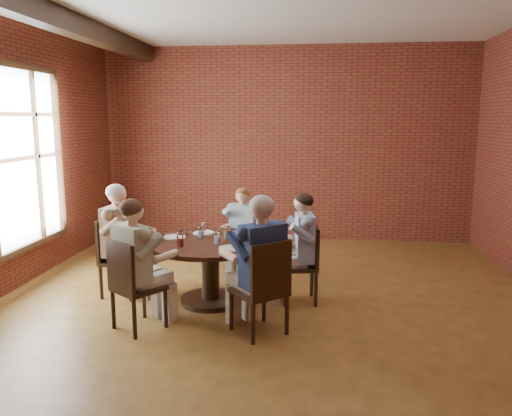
# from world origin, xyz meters

# --- Properties ---
(floor) EXTENTS (7.00, 7.00, 0.00)m
(floor) POSITION_xyz_m (0.00, 0.00, 0.00)
(floor) COLOR #A07131
(floor) RESTS_ON ground
(wall_back) EXTENTS (7.00, 0.00, 7.00)m
(wall_back) POSITION_xyz_m (0.00, 3.50, 1.70)
(wall_back) COLOR brown
(wall_back) RESTS_ON ground
(wall_front) EXTENTS (7.00, 0.00, 7.00)m
(wall_front) POSITION_xyz_m (0.00, -3.50, 1.70)
(wall_front) COLOR brown
(wall_front) RESTS_ON ground
(ceiling_beam) EXTENTS (0.22, 6.90, 0.26)m
(ceiling_beam) POSITION_xyz_m (-2.45, 0.00, 3.27)
(ceiling_beam) COLOR black
(ceiling_beam) RESTS_ON ceiling
(window) EXTENTS (0.10, 2.16, 2.36)m
(window) POSITION_xyz_m (-3.18, 0.40, 1.65)
(window) COLOR white
(window) RESTS_ON wall_left
(dining_table) EXTENTS (1.44, 1.44, 0.75)m
(dining_table) POSITION_xyz_m (-0.67, 0.15, 0.53)
(dining_table) COLOR black
(dining_table) RESTS_ON floor
(chair_a) EXTENTS (0.46, 0.46, 0.92)m
(chair_a) POSITION_xyz_m (0.44, 0.30, 0.50)
(chair_a) COLOR black
(chair_a) RESTS_ON floor
(diner_a) EXTENTS (0.69, 0.59, 1.30)m
(diner_a) POSITION_xyz_m (0.36, 0.29, 0.65)
(diner_a) COLOR #3D5DA1
(diner_a) RESTS_ON floor
(chair_b) EXTENTS (0.44, 0.44, 0.87)m
(chair_b) POSITION_xyz_m (-0.44, 1.27, 0.48)
(chair_b) COLOR black
(chair_b) RESTS_ON floor
(diner_b) EXTENTS (0.56, 0.65, 1.22)m
(diner_b) POSITION_xyz_m (-0.45, 1.20, 0.61)
(diner_b) COLOR #8297A5
(diner_b) RESTS_ON floor
(chair_c) EXTENTS (0.49, 0.49, 0.96)m
(chair_c) POSITION_xyz_m (-1.88, 0.28, 0.52)
(chair_c) COLOR black
(chair_c) RESTS_ON floor
(diner_c) EXTENTS (0.74, 0.63, 1.37)m
(diner_c) POSITION_xyz_m (-1.79, 0.27, 0.69)
(diner_c) COLOR brown
(diner_c) RESTS_ON floor
(chair_d) EXTENTS (0.61, 0.61, 0.95)m
(chair_d) POSITION_xyz_m (-1.31, -0.73, 0.52)
(chair_d) COLOR black
(chair_d) RESTS_ON floor
(diner_d) EXTENTS (0.83, 0.86, 1.36)m
(diner_d) POSITION_xyz_m (-1.26, -0.66, 0.68)
(diner_d) COLOR tan
(diner_d) RESTS_ON floor
(chair_e) EXTENTS (0.66, 0.66, 0.98)m
(chair_e) POSITION_xyz_m (0.05, -0.70, 0.53)
(chair_e) COLOR black
(chair_e) RESTS_ON floor
(diner_e) EXTENTS (0.90, 0.91, 1.42)m
(diner_e) POSITION_xyz_m (-0.02, -0.63, 0.71)
(diner_e) COLOR navy
(diner_e) RESTS_ON floor
(plate_a) EXTENTS (0.26, 0.26, 0.01)m
(plate_a) POSITION_xyz_m (-0.33, 0.44, 0.76)
(plate_a) COLOR white
(plate_a) RESTS_ON dining_table
(plate_b) EXTENTS (0.26, 0.26, 0.01)m
(plate_b) POSITION_xyz_m (-0.83, 0.50, 0.76)
(plate_b) COLOR white
(plate_b) RESTS_ON dining_table
(plate_c) EXTENTS (0.26, 0.26, 0.01)m
(plate_c) POSITION_xyz_m (-1.12, 0.25, 0.76)
(plate_c) COLOR white
(plate_c) RESTS_ON dining_table
(plate_d) EXTENTS (0.26, 0.26, 0.01)m
(plate_d) POSITION_xyz_m (-0.38, -0.19, 0.76)
(plate_d) COLOR white
(plate_d) RESTS_ON dining_table
(glass_a) EXTENTS (0.07, 0.07, 0.14)m
(glass_a) POSITION_xyz_m (-0.40, 0.15, 0.82)
(glass_a) COLOR white
(glass_a) RESTS_ON dining_table
(glass_b) EXTENTS (0.07, 0.07, 0.14)m
(glass_b) POSITION_xyz_m (-0.50, 0.31, 0.82)
(glass_b) COLOR white
(glass_b) RESTS_ON dining_table
(glass_c) EXTENTS (0.07, 0.07, 0.14)m
(glass_c) POSITION_xyz_m (-0.81, 0.48, 0.82)
(glass_c) COLOR white
(glass_c) RESTS_ON dining_table
(glass_d) EXTENTS (0.07, 0.07, 0.14)m
(glass_d) POSITION_xyz_m (-0.81, 0.26, 0.82)
(glass_d) COLOR white
(glass_d) RESTS_ON dining_table
(glass_e) EXTENTS (0.07, 0.07, 0.14)m
(glass_e) POSITION_xyz_m (-0.98, -0.03, 0.82)
(glass_e) COLOR white
(glass_e) RESTS_ON dining_table
(glass_f) EXTENTS (0.07, 0.07, 0.14)m
(glass_f) POSITION_xyz_m (-0.94, -0.16, 0.82)
(glass_f) COLOR white
(glass_f) RESTS_ON dining_table
(glass_g) EXTENTS (0.07, 0.07, 0.14)m
(glass_g) POSITION_xyz_m (-0.56, 0.01, 0.82)
(glass_g) COLOR white
(glass_g) RESTS_ON dining_table
(glass_h) EXTENTS (0.07, 0.07, 0.14)m
(glass_h) POSITION_xyz_m (-0.43, 0.03, 0.82)
(glass_h) COLOR white
(glass_h) RESTS_ON dining_table
(smartphone) EXTENTS (0.07, 0.14, 0.01)m
(smartphone) POSITION_xyz_m (-0.34, -0.09, 0.75)
(smartphone) COLOR black
(smartphone) RESTS_ON dining_table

